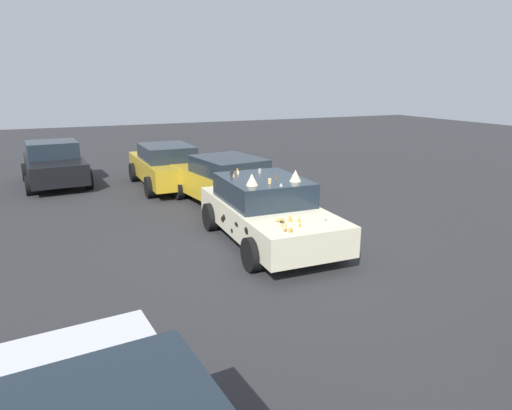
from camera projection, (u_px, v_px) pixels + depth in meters
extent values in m
plane|color=#2D2D30|center=(268.00, 242.00, 10.23)|extent=(60.00, 60.00, 0.00)
cube|color=beige|center=(268.00, 217.00, 10.08)|extent=(4.38, 1.97, 0.60)
cube|color=#1E2833|center=(263.00, 190.00, 10.19)|extent=(2.15, 1.75, 0.53)
cylinder|color=black|center=(337.00, 241.00, 9.30)|extent=(0.67, 0.24, 0.66)
cylinder|color=black|center=(252.00, 254.00, 8.60)|extent=(0.67, 0.24, 0.66)
cylinder|color=black|center=(280.00, 209.00, 11.69)|extent=(0.67, 0.24, 0.66)
cylinder|color=black|center=(210.00, 217.00, 10.99)|extent=(0.67, 0.24, 0.66)
ellipsoid|color=black|center=(222.00, 219.00, 10.15)|extent=(0.20, 0.03, 0.13)
ellipsoid|color=black|center=(232.00, 231.00, 9.63)|extent=(0.12, 0.02, 0.10)
ellipsoid|color=black|center=(275.00, 201.00, 11.89)|extent=(0.16, 0.02, 0.12)
ellipsoid|color=black|center=(320.00, 223.00, 9.85)|extent=(0.11, 0.02, 0.16)
ellipsoid|color=black|center=(308.00, 210.00, 10.27)|extent=(0.19, 0.03, 0.13)
ellipsoid|color=black|center=(236.00, 224.00, 9.31)|extent=(0.18, 0.03, 0.09)
ellipsoid|color=black|center=(302.00, 211.00, 10.53)|extent=(0.15, 0.02, 0.14)
ellipsoid|color=black|center=(246.00, 231.00, 8.80)|extent=(0.18, 0.03, 0.15)
ellipsoid|color=black|center=(224.00, 217.00, 10.04)|extent=(0.18, 0.03, 0.13)
sphere|color=orange|center=(291.00, 230.00, 8.15)|extent=(0.08, 0.08, 0.08)
sphere|color=black|center=(281.00, 222.00, 8.61)|extent=(0.07, 0.07, 0.07)
sphere|color=#A87A38|center=(285.00, 230.00, 8.18)|extent=(0.07, 0.07, 0.07)
cone|color=tan|center=(285.00, 224.00, 8.41)|extent=(0.07, 0.07, 0.14)
cone|color=orange|center=(300.00, 224.00, 8.43)|extent=(0.07, 0.07, 0.11)
cone|color=orange|center=(290.00, 218.00, 8.77)|extent=(0.11, 0.11, 0.13)
sphere|color=gray|center=(326.00, 219.00, 8.81)|extent=(0.06, 0.06, 0.06)
sphere|color=orange|center=(282.00, 221.00, 8.66)|extent=(0.09, 0.09, 0.09)
cylinder|color=tan|center=(281.00, 225.00, 8.42)|extent=(0.08, 0.08, 0.07)
cone|color=orange|center=(299.00, 220.00, 8.73)|extent=(0.09, 0.09, 0.10)
sphere|color=tan|center=(277.00, 220.00, 8.73)|extent=(0.08, 0.08, 0.08)
cone|color=gray|center=(281.00, 184.00, 9.35)|extent=(0.10, 0.10, 0.06)
cylinder|color=black|center=(232.00, 173.00, 10.40)|extent=(0.08, 0.08, 0.12)
cylinder|color=#A87A38|center=(237.00, 171.00, 10.59)|extent=(0.07, 0.07, 0.12)
cylinder|color=tan|center=(270.00, 181.00, 9.53)|extent=(0.10, 0.10, 0.11)
cylinder|color=silver|center=(238.00, 173.00, 10.51)|extent=(0.07, 0.07, 0.07)
cone|color=#51381E|center=(276.00, 177.00, 9.96)|extent=(0.10, 0.10, 0.11)
cylinder|color=gray|center=(260.00, 171.00, 10.62)|extent=(0.10, 0.10, 0.11)
cone|color=orange|center=(234.00, 175.00, 10.24)|extent=(0.07, 0.07, 0.10)
cone|color=beige|center=(295.00, 176.00, 9.76)|extent=(0.25, 0.25, 0.25)
cone|color=beige|center=(252.00, 179.00, 9.39)|extent=(0.25, 0.25, 0.25)
cube|color=gold|center=(225.00, 184.00, 13.12)|extent=(4.63, 2.30, 0.70)
cube|color=#1E2833|center=(229.00, 166.00, 12.75)|extent=(2.24, 1.83, 0.47)
cylinder|color=black|center=(178.00, 189.00, 13.87)|extent=(0.66, 0.31, 0.64)
cylinder|color=black|center=(228.00, 182.00, 14.77)|extent=(0.66, 0.31, 0.64)
cylinder|color=black|center=(221.00, 210.00, 11.63)|extent=(0.66, 0.31, 0.64)
cylinder|color=black|center=(276.00, 201.00, 12.53)|extent=(0.66, 0.31, 0.64)
cube|color=black|center=(55.00, 168.00, 15.73)|extent=(4.04, 2.03, 0.67)
cube|color=#1E2833|center=(52.00, 149.00, 15.77)|extent=(1.71, 1.72, 0.54)
cylinder|color=black|center=(88.00, 180.00, 15.19)|extent=(0.65, 0.27, 0.63)
cylinder|color=black|center=(29.00, 185.00, 14.36)|extent=(0.65, 0.27, 0.63)
cylinder|color=black|center=(78.00, 168.00, 17.25)|extent=(0.65, 0.27, 0.63)
cylinder|color=black|center=(25.00, 172.00, 16.42)|extent=(0.65, 0.27, 0.63)
cube|color=gold|center=(166.00, 169.00, 15.46)|extent=(4.27, 1.75, 0.68)
cube|color=#1E2833|center=(167.00, 152.00, 15.14)|extent=(2.06, 1.58, 0.49)
cylinder|color=black|center=(133.00, 172.00, 16.33)|extent=(0.67, 0.23, 0.67)
cylinder|color=black|center=(180.00, 168.00, 17.04)|extent=(0.67, 0.23, 0.67)
cylinder|color=black|center=(150.00, 187.00, 14.03)|extent=(0.67, 0.23, 0.67)
cylinder|color=black|center=(203.00, 182.00, 14.74)|extent=(0.67, 0.23, 0.67)
cylinder|color=black|center=(168.00, 393.00, 4.83)|extent=(0.62, 0.27, 0.60)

